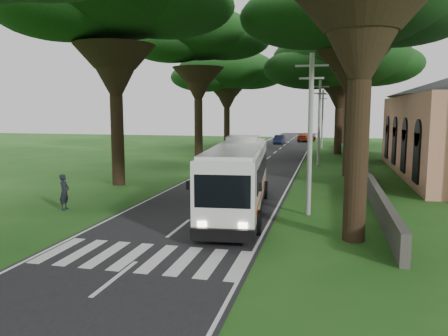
# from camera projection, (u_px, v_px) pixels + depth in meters

# --- Properties ---
(ground) EXTENTS (140.00, 140.00, 0.00)m
(ground) POSITION_uv_depth(u_px,v_px,m) (162.00, 242.00, 17.58)
(ground) COLOR #1C4E16
(ground) RESTS_ON ground
(road) EXTENTS (8.00, 120.00, 0.04)m
(road) POSITION_uv_depth(u_px,v_px,m) (259.00, 165.00, 41.68)
(road) COLOR black
(road) RESTS_ON ground
(crosswalk) EXTENTS (8.00, 3.00, 0.01)m
(crosswalk) POSITION_uv_depth(u_px,v_px,m) (142.00, 258.00, 15.65)
(crosswalk) COLOR silver
(crosswalk) RESTS_ON ground
(property_wall) EXTENTS (0.35, 50.00, 1.20)m
(property_wall) POSITION_uv_depth(u_px,v_px,m) (358.00, 163.00, 38.56)
(property_wall) COLOR #383533
(property_wall) RESTS_ON ground
(pole_near) EXTENTS (1.60, 0.24, 8.00)m
(pole_near) POSITION_uv_depth(u_px,v_px,m) (310.00, 132.00, 21.54)
(pole_near) COLOR gray
(pole_near) RESTS_ON ground
(pole_mid) EXTENTS (1.60, 0.24, 8.00)m
(pole_mid) POSITION_uv_depth(u_px,v_px,m) (319.00, 122.00, 40.82)
(pole_mid) COLOR gray
(pole_mid) RESTS_ON ground
(pole_far) EXTENTS (1.60, 0.24, 8.00)m
(pole_far) POSITION_uv_depth(u_px,v_px,m) (322.00, 118.00, 60.10)
(pole_far) COLOR gray
(pole_far) RESTS_ON ground
(tree_l_midb) EXTENTS (12.60, 12.60, 15.90)m
(tree_l_midb) POSITION_uv_depth(u_px,v_px,m) (198.00, 37.00, 46.52)
(tree_l_midb) COLOR black
(tree_l_midb) RESTS_ON ground
(tree_l_far) EXTENTS (14.28, 14.28, 14.16)m
(tree_l_far) POSITION_uv_depth(u_px,v_px,m) (227.00, 71.00, 64.36)
(tree_l_far) COLOR black
(tree_l_far) RESTS_ON ground
(tree_r_mida) EXTENTS (15.35, 15.35, 16.47)m
(tree_r_mida) POSITION_uv_depth(u_px,v_px,m) (354.00, 7.00, 33.28)
(tree_r_mida) COLOR black
(tree_r_mida) RESTS_ON ground
(tree_r_midb) EXTENTS (15.97, 15.97, 14.51)m
(tree_r_midb) POSITION_uv_depth(u_px,v_px,m) (341.00, 60.00, 51.02)
(tree_r_midb) COLOR black
(tree_r_midb) RESTS_ON ground
(tree_r_far) EXTENTS (15.47, 15.47, 15.44)m
(tree_r_far) POSITION_uv_depth(u_px,v_px,m) (345.00, 66.00, 68.01)
(tree_r_far) COLOR black
(tree_r_far) RESTS_ON ground
(coach_bus) EXTENTS (3.71, 12.03, 3.49)m
(coach_bus) POSITION_uv_depth(u_px,v_px,m) (238.00, 177.00, 22.34)
(coach_bus) COLOR silver
(coach_bus) RESTS_ON ground
(distant_car_a) EXTENTS (1.97, 3.89, 1.27)m
(distant_car_a) POSITION_uv_depth(u_px,v_px,m) (259.00, 143.00, 60.42)
(distant_car_a) COLOR #A1A1A5
(distant_car_a) RESTS_ON road
(distant_car_b) EXTENTS (1.54, 4.12, 1.34)m
(distant_car_b) POSITION_uv_depth(u_px,v_px,m) (279.00, 139.00, 68.01)
(distant_car_b) COLOR navy
(distant_car_b) RESTS_ON road
(distant_car_c) EXTENTS (3.28, 5.42, 1.47)m
(distant_car_c) POSITION_uv_depth(u_px,v_px,m) (306.00, 137.00, 72.80)
(distant_car_c) COLOR maroon
(distant_car_c) RESTS_ON road
(pedestrian) EXTENTS (0.53, 0.74, 1.90)m
(pedestrian) POSITION_uv_depth(u_px,v_px,m) (64.00, 192.00, 23.13)
(pedestrian) COLOR black
(pedestrian) RESTS_ON ground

